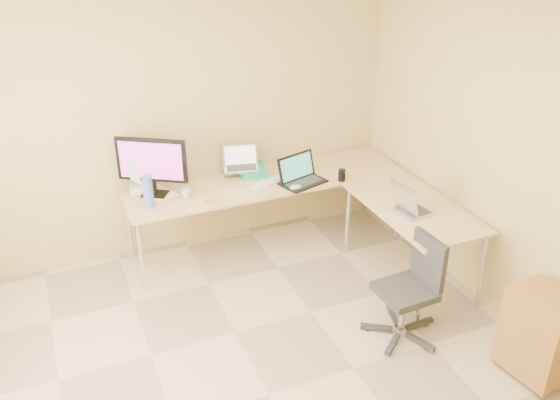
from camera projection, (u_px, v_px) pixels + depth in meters
name	position (u px, v px, depth m)	size (l,w,h in m)	color
floor	(269.00, 395.00, 4.10)	(4.50, 4.50, 0.00)	tan
ceiling	(264.00, 7.00, 2.92)	(4.50, 4.50, 0.00)	white
wall_back	(175.00, 119.00, 5.35)	(4.50, 4.50, 0.00)	tan
wall_right	(537.00, 176.00, 4.23)	(4.50, 4.50, 0.00)	tan
desk_main	(267.00, 214.00, 5.70)	(2.65, 0.70, 0.73)	tan
desk_return	(410.00, 243.00, 5.22)	(0.70, 1.30, 0.73)	tan
monitor	(152.00, 167.00, 5.13)	(0.63, 0.20, 0.54)	black
book_stack	(252.00, 170.00, 5.66)	(0.25, 0.34, 0.06)	#15886B
laptop_center	(241.00, 159.00, 5.56)	(0.34, 0.26, 0.22)	#AEAEAE
laptop_black	(303.00, 170.00, 5.40)	(0.41, 0.30, 0.26)	black
keyboard	(268.00, 182.00, 5.46)	(0.38, 0.11, 0.02)	white
mouse	(295.00, 187.00, 5.34)	(0.11, 0.07, 0.04)	silver
mug	(186.00, 193.00, 5.17)	(0.09, 0.09, 0.08)	silver
cd_stack	(209.00, 203.00, 5.07)	(0.10, 0.10, 0.03)	white
water_bottle	(148.00, 192.00, 4.97)	(0.08, 0.08, 0.30)	#496AB6
papers	(158.00, 193.00, 5.27)	(0.22, 0.32, 0.01)	white
white_box	(142.00, 188.00, 5.29)	(0.20, 0.15, 0.07)	silver
desk_fan	(142.00, 175.00, 5.24)	(0.25, 0.25, 0.31)	white
black_cup	(342.00, 175.00, 5.49)	(0.07, 0.07, 0.11)	black
laptop_return	(414.00, 199.00, 4.91)	(0.28, 0.36, 0.24)	silver
office_chair	(406.00, 282.00, 4.45)	(0.51, 0.51, 0.85)	#292828
cabinet	(541.00, 333.00, 4.13)	(0.37, 0.46, 0.64)	brown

